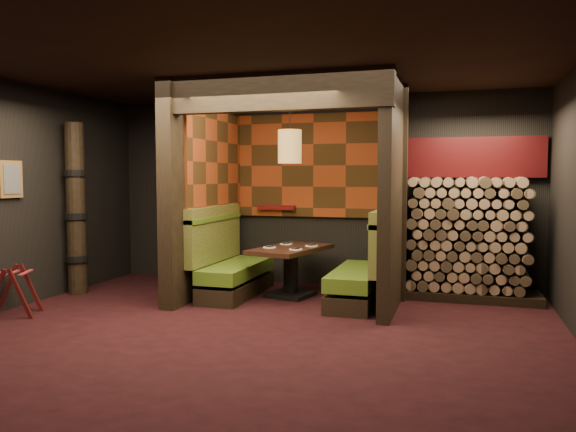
# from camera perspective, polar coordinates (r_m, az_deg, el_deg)

# --- Properties ---
(floor) EXTENTS (6.50, 5.50, 0.02)m
(floor) POSITION_cam_1_polar(r_m,az_deg,el_deg) (6.14, -3.64, -11.70)
(floor) COLOR black
(floor) RESTS_ON ground
(ceiling) EXTENTS (6.50, 5.50, 0.02)m
(ceiling) POSITION_cam_1_polar(r_m,az_deg,el_deg) (6.03, -3.76, 15.57)
(ceiling) COLOR black
(ceiling) RESTS_ON ground
(wall_back) EXTENTS (6.50, 0.02, 2.85)m
(wall_back) POSITION_cam_1_polar(r_m,az_deg,el_deg) (8.55, 2.87, 2.50)
(wall_back) COLOR black
(wall_back) RESTS_ON ground
(wall_front) EXTENTS (6.50, 0.02, 2.85)m
(wall_front) POSITION_cam_1_polar(r_m,az_deg,el_deg) (3.48, -20.04, 0.02)
(wall_front) COLOR black
(wall_front) RESTS_ON ground
(wall_left) EXTENTS (0.02, 5.50, 2.85)m
(wall_left) POSITION_cam_1_polar(r_m,az_deg,el_deg) (7.70, -27.05, 1.89)
(wall_left) COLOR black
(wall_left) RESTS_ON ground
(partition_left) EXTENTS (0.20, 2.20, 2.85)m
(partition_left) POSITION_cam_1_polar(r_m,az_deg,el_deg) (7.96, -8.59, 2.34)
(partition_left) COLOR black
(partition_left) RESTS_ON floor
(partition_right) EXTENTS (0.15, 2.10, 2.85)m
(partition_right) POSITION_cam_1_polar(r_m,az_deg,el_deg) (7.27, 10.79, 2.16)
(partition_right) COLOR black
(partition_right) RESTS_ON floor
(header_beam) EXTENTS (2.85, 0.18, 0.44)m
(header_beam) POSITION_cam_1_polar(r_m,az_deg,el_deg) (6.65, -1.76, 12.48)
(header_beam) COLOR black
(header_beam) RESTS_ON partition_left
(tapa_back_panel) EXTENTS (2.40, 0.06, 1.55)m
(tapa_back_panel) POSITION_cam_1_polar(r_m,az_deg,el_deg) (8.50, 2.64, 5.15)
(tapa_back_panel) COLOR #8E3413
(tapa_back_panel) RESTS_ON wall_back
(tapa_side_panel) EXTENTS (0.04, 1.85, 1.45)m
(tapa_side_panel) POSITION_cam_1_polar(r_m,az_deg,el_deg) (8.07, -7.31, 5.40)
(tapa_side_panel) COLOR #8E3413
(tapa_side_panel) RESTS_ON partition_left
(lacquer_shelf) EXTENTS (0.60, 0.12, 0.07)m
(lacquer_shelf) POSITION_cam_1_polar(r_m,az_deg,el_deg) (8.62, -1.18, 0.89)
(lacquer_shelf) COLOR #5E0F0E
(lacquer_shelf) RESTS_ON wall_back
(booth_bench_left) EXTENTS (0.68, 1.60, 1.14)m
(booth_bench_left) POSITION_cam_1_polar(r_m,az_deg,el_deg) (7.90, -5.96, -5.12)
(booth_bench_left) COLOR black
(booth_bench_left) RESTS_ON floor
(booth_bench_right) EXTENTS (0.68, 1.60, 1.14)m
(booth_bench_right) POSITION_cam_1_polar(r_m,az_deg,el_deg) (7.38, 7.78, -5.79)
(booth_bench_right) COLOR black
(booth_bench_right) RESTS_ON floor
(dining_table) EXTENTS (0.99, 1.43, 0.69)m
(dining_table) POSITION_cam_1_polar(r_m,az_deg,el_deg) (7.75, 0.28, -4.88)
(dining_table) COLOR black
(dining_table) RESTS_ON floor
(place_settings) EXTENTS (0.68, 0.71, 0.03)m
(place_settings) POSITION_cam_1_polar(r_m,az_deg,el_deg) (7.71, 0.28, -3.09)
(place_settings) COLOR white
(place_settings) RESTS_ON dining_table
(pendant_lamp) EXTENTS (0.32, 0.32, 1.02)m
(pendant_lamp) POSITION_cam_1_polar(r_m,az_deg,el_deg) (7.62, 0.18, 7.07)
(pendant_lamp) COLOR olive
(pendant_lamp) RESTS_ON ceiling
(framed_picture) EXTENTS (0.05, 0.36, 0.46)m
(framed_picture) POSITION_cam_1_polar(r_m,az_deg,el_deg) (7.74, -26.34, 3.37)
(framed_picture) COLOR olive
(framed_picture) RESTS_ON wall_left
(luggage_rack) EXTENTS (0.69, 0.60, 0.63)m
(luggage_rack) POSITION_cam_1_polar(r_m,az_deg,el_deg) (7.49, -26.11, -6.69)
(luggage_rack) COLOR #3F0D0D
(luggage_rack) RESTS_ON floor
(totem_column) EXTENTS (0.31, 0.31, 2.40)m
(totem_column) POSITION_cam_1_polar(r_m,az_deg,el_deg) (8.40, -20.74, 0.58)
(totem_column) COLOR black
(totem_column) RESTS_ON floor
(firewood_stack) EXTENTS (1.73, 0.70, 1.64)m
(firewood_stack) POSITION_cam_1_polar(r_m,az_deg,el_deg) (7.92, 18.35, -2.22)
(firewood_stack) COLOR black
(firewood_stack) RESTS_ON floor
(mosaic_header) EXTENTS (1.83, 0.10, 0.56)m
(mosaic_header) POSITION_cam_1_polar(r_m,az_deg,el_deg) (8.21, 18.47, 5.67)
(mosaic_header) COLOR maroon
(mosaic_header) RESTS_ON wall_back
(bay_front_post) EXTENTS (0.08, 0.08, 2.85)m
(bay_front_post) POSITION_cam_1_polar(r_m,az_deg,el_deg) (7.52, 11.69, 2.21)
(bay_front_post) COLOR black
(bay_front_post) RESTS_ON floor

